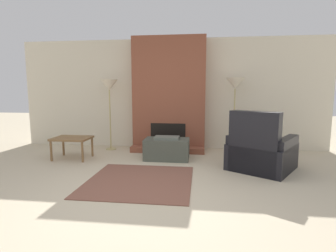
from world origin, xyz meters
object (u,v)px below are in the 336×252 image
at_px(floor_lamp_left, 109,88).
at_px(floor_lamp_right, 235,86).
at_px(side_table, 72,140).
at_px(armchair, 260,153).
at_px(ottoman, 167,149).

relative_size(floor_lamp_left, floor_lamp_right, 0.99).
bearing_deg(floor_lamp_left, side_table, -117.51).
relative_size(side_table, floor_lamp_right, 0.44).
bearing_deg(armchair, ottoman, 15.65).
relative_size(ottoman, side_table, 1.23).
bearing_deg(floor_lamp_left, floor_lamp_right, 0.00).
height_order(armchair, floor_lamp_right, floor_lamp_right).
bearing_deg(side_table, floor_lamp_left, 62.49).
height_order(ottoman, floor_lamp_left, floor_lamp_left).
xyz_separation_m(armchair, floor_lamp_right, (-0.31, 1.26, 1.17)).
xyz_separation_m(ottoman, floor_lamp_right, (1.41, 0.74, 1.26)).
height_order(side_table, floor_lamp_left, floor_lamp_left).
distance_m(side_table, floor_lamp_right, 3.63).
bearing_deg(ottoman, armchair, -16.68).
xyz_separation_m(armchair, floor_lamp_left, (-3.16, 1.26, 1.15)).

